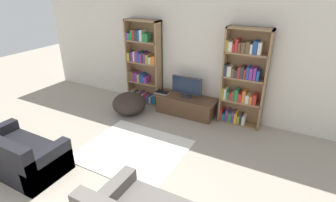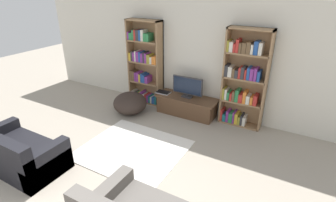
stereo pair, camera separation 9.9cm
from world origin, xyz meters
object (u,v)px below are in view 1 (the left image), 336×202
Objects in this scene: bookshelf_right at (243,80)px; laptop at (162,92)px; television at (187,87)px; beanbag_ottoman at (129,103)px; couch_left_sectional at (19,156)px; tv_stand at (186,105)px; bookshelf_left at (143,65)px.

bookshelf_right is 1.91m from laptop.
bookshelf_right reaches higher than television.
television is at bearing 27.12° from beanbag_ottoman.
couch_left_sectional reaches higher than beanbag_ottoman.
tv_stand is at bearing 26.92° from beanbag_ottoman.
bookshelf_left is at bearing 173.12° from television.
bookshelf_right is at bearing 0.00° from bookshelf_left.
tv_stand is 0.94× the size of couch_left_sectional.
tv_stand is at bearing -7.12° from bookshelf_left.
couch_left_sectional is at bearing -116.59° from television.
television reaches higher than tv_stand.
couch_left_sectional is at bearing -98.60° from beanbag_ottoman.
bookshelf_right is (2.46, 0.00, 0.02)m from bookshelf_left.
bookshelf_left and bookshelf_right have the same top height.
bookshelf_right is 1.45m from tv_stand.
couch_left_sectional is at bearing -95.52° from bookshelf_left.
tv_stand is at bearing 63.38° from couch_left_sectional.
laptop is (-0.61, -0.05, 0.23)m from tv_stand.
tv_stand is (-1.20, -0.16, -0.80)m from bookshelf_right.
beanbag_ottoman is (-1.20, -0.61, 0.03)m from tv_stand.
couch_left_sectional is (-2.79, -3.32, -0.75)m from bookshelf_right.
bookshelf_right is at bearing 7.49° from tv_stand.
bookshelf_right is at bearing 17.70° from beanbag_ottoman.
television is at bearing 4.96° from laptop.
beanbag_ottoman is at bearing -136.19° from laptop.
laptop is at bearing 43.81° from beanbag_ottoman.
couch_left_sectional reaches higher than tv_stand.
bookshelf_left reaches higher than tv_stand.
bookshelf_right reaches higher than laptop.
television is (1.26, -0.15, -0.30)m from bookshelf_left.
beanbag_ottoman is (-0.58, -0.56, -0.19)m from laptop.
tv_stand is 3.53m from couch_left_sectional.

